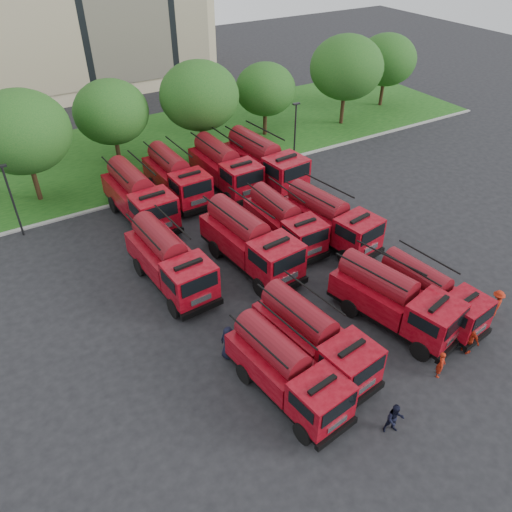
{
  "coord_description": "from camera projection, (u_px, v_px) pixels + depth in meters",
  "views": [
    {
      "loc": [
        -10.98,
        -14.87,
        18.52
      ],
      "look_at": [
        0.89,
        4.93,
        1.8
      ],
      "focal_mm": 35.0,
      "sensor_mm": 36.0,
      "label": 1
    }
  ],
  "objects": [
    {
      "name": "ground",
      "position": [
        290.0,
        337.0,
        25.77
      ],
      "size": [
        140.0,
        140.0,
        0.0
      ],
      "primitive_type": "plane",
      "color": "black",
      "rests_on": "ground"
    },
    {
      "name": "lawn",
      "position": [
        124.0,
        155.0,
        43.79
      ],
      "size": [
        70.0,
        16.0,
        0.12
      ],
      "primitive_type": "cube",
      "color": "#144412",
      "rests_on": "ground"
    },
    {
      "name": "curb",
      "position": [
        159.0,
        193.0,
        38.16
      ],
      "size": [
        70.0,
        0.3,
        0.14
      ],
      "primitive_type": "cube",
      "color": "gray",
      "rests_on": "ground"
    },
    {
      "name": "tree_2",
      "position": [
        21.0,
        132.0,
        34.23
      ],
      "size": [
        6.72,
        6.72,
        8.22
      ],
      "color": "#382314",
      "rests_on": "ground"
    },
    {
      "name": "tree_3",
      "position": [
        111.0,
        112.0,
        39.28
      ],
      "size": [
        5.88,
        5.88,
        7.19
      ],
      "color": "#382314",
      "rests_on": "ground"
    },
    {
      "name": "tree_4",
      "position": [
        199.0,
        96.0,
        40.83
      ],
      "size": [
        6.55,
        6.55,
        8.01
      ],
      "color": "#382314",
      "rests_on": "ground"
    },
    {
      "name": "tree_5",
      "position": [
        265.0,
        89.0,
        44.95
      ],
      "size": [
        5.46,
        5.46,
        6.68
      ],
      "color": "#382314",
      "rests_on": "ground"
    },
    {
      "name": "tree_6",
      "position": [
        347.0,
        67.0,
        46.57
      ],
      "size": [
        6.89,
        6.89,
        8.42
      ],
      "color": "#382314",
      "rests_on": "ground"
    },
    {
      "name": "tree_7",
      "position": [
        387.0,
        60.0,
        51.27
      ],
      "size": [
        6.05,
        6.05,
        7.39
      ],
      "color": "#382314",
      "rests_on": "ground"
    },
    {
      "name": "lamp_post_0",
      "position": [
        11.0,
        197.0,
        31.85
      ],
      "size": [
        0.6,
        0.25,
        5.11
      ],
      "color": "black",
      "rests_on": "ground"
    },
    {
      "name": "lamp_post_1",
      "position": [
        295.0,
        130.0,
        41.01
      ],
      "size": [
        0.6,
        0.25,
        5.11
      ],
      "color": "black",
      "rests_on": "ground"
    },
    {
      "name": "fire_truck_0",
      "position": [
        286.0,
        370.0,
        22.05
      ],
      "size": [
        3.06,
        6.77,
        2.98
      ],
      "rotation": [
        0.0,
        0.0,
        0.13
      ],
      "color": "black",
      "rests_on": "ground"
    },
    {
      "name": "fire_truck_1",
      "position": [
        313.0,
        337.0,
        23.6
      ],
      "size": [
        3.22,
        7.09,
        3.12
      ],
      "rotation": [
        0.0,
        0.0,
        0.13
      ],
      "color": "black",
      "rests_on": "ground"
    },
    {
      "name": "fire_truck_2",
      "position": [
        393.0,
        299.0,
        25.77
      ],
      "size": [
        3.88,
        7.35,
        3.18
      ],
      "rotation": [
        0.0,
        0.0,
        0.22
      ],
      "color": "black",
      "rests_on": "ground"
    },
    {
      "name": "fire_truck_3",
      "position": [
        429.0,
        293.0,
        26.38
      ],
      "size": [
        2.93,
        6.53,
        2.87
      ],
      "rotation": [
        0.0,
        0.0,
        0.12
      ],
      "color": "black",
      "rests_on": "ground"
    },
    {
      "name": "fire_truck_4",
      "position": [
        170.0,
        260.0,
        28.4
      ],
      "size": [
        3.06,
        7.42,
        3.31
      ],
      "rotation": [
        0.0,
        0.0,
        0.07
      ],
      "color": "black",
      "rests_on": "ground"
    },
    {
      "name": "fire_truck_5",
      "position": [
        250.0,
        241.0,
        29.84
      ],
      "size": [
        3.38,
        7.82,
        3.46
      ],
      "rotation": [
        0.0,
        0.0,
        0.1
      ],
      "color": "black",
      "rests_on": "ground"
    },
    {
      "name": "fire_truck_6",
      "position": [
        284.0,
        221.0,
        32.06
      ],
      "size": [
        2.56,
        6.72,
        3.04
      ],
      "rotation": [
        0.0,
        0.0,
        0.02
      ],
      "color": "black",
      "rests_on": "ground"
    },
    {
      "name": "fire_truck_7",
      "position": [
        329.0,
        219.0,
        32.08
      ],
      "size": [
        3.53,
        7.42,
        3.24
      ],
      "rotation": [
        0.0,
        0.0,
        0.16
      ],
      "color": "black",
      "rests_on": "ground"
    },
    {
      "name": "fire_truck_8",
      "position": [
        139.0,
        196.0,
        34.22
      ],
      "size": [
        3.16,
        7.83,
        3.5
      ],
      "rotation": [
        0.0,
        0.0,
        0.05
      ],
      "color": "black",
      "rests_on": "ground"
    },
    {
      "name": "fire_truck_9",
      "position": [
        176.0,
        176.0,
        36.86
      ],
      "size": [
        2.88,
        7.37,
        3.32
      ],
      "rotation": [
        0.0,
        0.0,
        0.03
      ],
      "color": "black",
      "rests_on": "ground"
    },
    {
      "name": "fire_truck_10",
      "position": [
        224.0,
        167.0,
        38.02
      ],
      "size": [
        2.97,
        7.61,
        3.42
      ],
      "rotation": [
        0.0,
        0.0,
        0.03
      ],
      "color": "black",
      "rests_on": "ground"
    },
    {
      "name": "fire_truck_11",
      "position": [
        264.0,
        162.0,
        38.53
      ],
      "size": [
        3.56,
        8.25,
        3.65
      ],
      "rotation": [
        0.0,
        0.0,
        0.1
      ],
      "color": "black",
      "rests_on": "ground"
    },
    {
      "name": "firefighter_0",
      "position": [
        438.0,
        375.0,
        23.75
      ],
      "size": [
        0.67,
        0.64,
        1.48
      ],
      "primitive_type": "imported",
      "rotation": [
        0.0,
        0.0,
        0.64
      ],
      "color": "maroon",
      "rests_on": "ground"
    },
    {
      "name": "firefighter_1",
      "position": [
        392.0,
        431.0,
        21.28
      ],
      "size": [
        0.89,
        0.72,
        1.61
      ],
      "primitive_type": "imported",
      "rotation": [
        0.0,
        0.0,
        -0.43
      ],
      "color": "black",
      "rests_on": "ground"
    },
    {
      "name": "firefighter_2",
      "position": [
        465.0,
        352.0,
        24.95
      ],
      "size": [
        0.64,
        1.11,
        1.87
      ],
      "primitive_type": "imported",
      "rotation": [
        0.0,
        0.0,
        1.56
      ],
      "color": "maroon",
      "rests_on": "ground"
    },
    {
      "name": "firefighter_3",
      "position": [
        492.0,
        315.0,
        27.11
      ],
      "size": [
        1.18,
        0.78,
        1.68
      ],
      "primitive_type": "imported",
      "rotation": [
        0.0,
        0.0,
        3.36
      ],
      "color": "maroon",
      "rests_on": "ground"
    },
    {
      "name": "firefighter_4",
      "position": [
        229.0,
        357.0,
        24.69
      ],
      "size": [
        1.01,
        1.12,
        1.92
      ],
      "primitive_type": "imported",
      "rotation": [
        0.0,
        0.0,
        2.1
      ],
      "color": "black",
      "rests_on": "ground"
    },
    {
      "name": "firefighter_5",
      "position": [
        346.0,
        241.0,
        32.96
      ],
      "size": [
        1.66,
        1.36,
        1.66
      ],
      "primitive_type": "imported",
      "rotation": [
        0.0,
        0.0,
        2.6
      ],
      "color": "black",
      "rests_on": "ground"
    }
  ]
}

